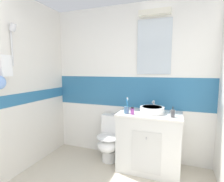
# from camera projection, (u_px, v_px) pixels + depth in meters

# --- Properties ---
(wall_back_tiled) EXTENTS (3.20, 0.20, 2.50)m
(wall_back_tiled) POSITION_uv_depth(u_px,v_px,m) (130.00, 82.00, 2.93)
(wall_back_tiled) COLOR white
(wall_back_tiled) RESTS_ON ground_plane
(wall_left_shower_alcove) EXTENTS (0.29, 3.48, 2.50)m
(wall_left_shower_alcove) POSITION_uv_depth(u_px,v_px,m) (1.00, 87.00, 2.23)
(wall_left_shower_alcove) COLOR silver
(wall_left_shower_alcove) RESTS_ON ground_plane
(vanity_cabinet) EXTENTS (0.89, 0.58, 0.85)m
(vanity_cabinet) POSITION_uv_depth(u_px,v_px,m) (149.00, 141.00, 2.59)
(vanity_cabinet) COLOR silver
(vanity_cabinet) RESTS_ON ground_plane
(sink_basin) EXTENTS (0.34, 0.39, 0.16)m
(sink_basin) POSITION_uv_depth(u_px,v_px,m) (152.00, 110.00, 2.52)
(sink_basin) COLOR white
(sink_basin) RESTS_ON vanity_cabinet
(toilet) EXTENTS (0.37, 0.50, 0.74)m
(toilet) POSITION_uv_depth(u_px,v_px,m) (110.00, 139.00, 2.84)
(toilet) COLOR white
(toilet) RESTS_ON ground_plane
(toothbrush_cup) EXTENTS (0.07, 0.07, 0.23)m
(toothbrush_cup) POSITION_uv_depth(u_px,v_px,m) (127.00, 109.00, 2.50)
(toothbrush_cup) COLOR #4C7299
(toothbrush_cup) RESTS_ON vanity_cabinet
(soap_dispenser) EXTENTS (0.05, 0.05, 0.14)m
(soap_dispenser) POSITION_uv_depth(u_px,v_px,m) (173.00, 113.00, 2.29)
(soap_dispenser) COLOR #4C4C51
(soap_dispenser) RESTS_ON vanity_cabinet
(lotion_bottle_short) EXTENTS (0.05, 0.05, 0.10)m
(lotion_bottle_short) POSITION_uv_depth(u_px,v_px,m) (132.00, 111.00, 2.45)
(lotion_bottle_short) COLOR #993F99
(lotion_bottle_short) RESTS_ON vanity_cabinet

